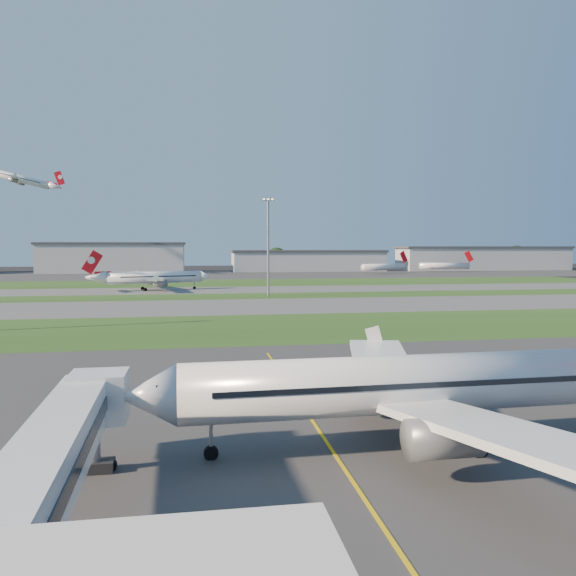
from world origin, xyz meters
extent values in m
plane|color=black|center=(0.00, 0.00, 0.00)|extent=(700.00, 700.00, 0.00)
cube|color=#333335|center=(0.00, 0.00, 0.01)|extent=(300.00, 70.00, 0.01)
cube|color=#214416|center=(0.00, 52.00, 0.01)|extent=(300.00, 34.00, 0.01)
cube|color=#515154|center=(0.00, 85.00, 0.01)|extent=(300.00, 32.00, 0.01)
cube|color=#214416|center=(0.00, 110.00, 0.01)|extent=(300.00, 18.00, 0.01)
cube|color=#515154|center=(0.00, 132.00, 0.01)|extent=(300.00, 26.00, 0.01)
cube|color=#214416|center=(0.00, 165.00, 0.01)|extent=(300.00, 40.00, 0.01)
cube|color=#333335|center=(0.00, 225.00, 0.01)|extent=(400.00, 80.00, 0.01)
cube|color=gold|center=(5.00, 0.00, 0.00)|extent=(0.25, 60.00, 0.02)
cube|color=white|center=(-9.80, -14.00, 4.00)|extent=(3.44, 24.08, 2.60)
cube|color=black|center=(-9.80, -14.00, 4.00)|extent=(3.59, 24.08, 0.80)
cube|color=white|center=(-9.50, -2.60, 4.00)|extent=(3.40, 3.00, 3.00)
cylinder|color=gray|center=(-9.50, -4.50, 1.60)|extent=(0.70, 0.70, 3.20)
cube|color=black|center=(-9.50, -4.50, 0.35)|extent=(2.20, 1.20, 0.70)
cylinder|color=white|center=(10.28, -3.41, 4.21)|extent=(30.12, 4.46, 3.81)
cube|color=white|center=(11.46, -11.40, 3.71)|extent=(8.30, 15.68, 1.55)
cube|color=white|center=(11.11, 4.62, 3.71)|extent=(7.71, 15.64, 1.55)
cylinder|color=slate|center=(9.91, -9.23, 2.60)|extent=(4.26, 2.39, 2.30)
cylinder|color=slate|center=(9.65, 2.39, 2.60)|extent=(4.26, 2.39, 2.30)
cylinder|color=white|center=(-15.96, 134.37, 3.91)|extent=(27.90, 10.80, 3.54)
cube|color=red|center=(-33.04, 129.69, 8.67)|extent=(5.92, 1.91, 7.05)
cube|color=white|center=(-18.83, 141.31, 3.45)|extent=(10.50, 14.24, 1.44)
cube|color=white|center=(-14.89, 126.93, 3.45)|extent=(4.51, 14.07, 1.44)
cylinder|color=slate|center=(-16.94, 139.70, 2.42)|extent=(4.34, 3.10, 2.14)
cylinder|color=slate|center=(-14.09, 129.28, 2.42)|extent=(4.34, 3.10, 2.14)
cylinder|color=white|center=(-80.00, 225.66, 42.78)|extent=(25.97, 3.52, 3.29)
cube|color=red|center=(-63.57, 225.80, 47.19)|extent=(5.61, 0.35, 6.54)
cube|color=white|center=(-79.07, 218.75, 42.35)|extent=(7.02, 13.53, 1.34)
cube|color=white|center=(-79.20, 232.58, 42.35)|extent=(6.81, 13.52, 1.34)
cylinder|color=slate|center=(-80.39, 220.64, 41.40)|extent=(3.65, 2.02, 1.99)
cylinder|color=slate|center=(-80.48, 230.67, 41.40)|extent=(3.65, 2.02, 1.99)
cylinder|color=white|center=(85.92, 222.75, 3.20)|extent=(25.22, 12.99, 3.20)
cube|color=red|center=(97.92, 227.77, 8.00)|extent=(4.89, 2.27, 6.16)
cylinder|color=white|center=(122.25, 233.93, 3.20)|extent=(26.17, 5.12, 3.20)
cube|color=red|center=(135.21, 232.97, 8.00)|extent=(5.18, 0.68, 6.16)
cylinder|color=gray|center=(15.00, 108.00, 12.50)|extent=(0.60, 0.60, 25.00)
cube|color=gray|center=(15.00, 108.00, 25.40)|extent=(3.20, 0.50, 0.80)
cube|color=#FFF2CC|center=(15.00, 108.00, 25.40)|extent=(2.80, 0.70, 0.35)
cube|color=#9C9EA4|center=(-45.00, 255.00, 7.00)|extent=(70.00, 22.00, 14.00)
cube|color=#383A3F|center=(-45.00, 255.00, 14.60)|extent=(71.40, 23.00, 1.20)
cube|color=#9C9EA4|center=(55.00, 255.00, 5.00)|extent=(80.00, 22.00, 10.00)
cube|color=#383A3F|center=(55.00, 255.00, 10.60)|extent=(81.60, 23.00, 1.20)
cube|color=#9C9EA4|center=(155.00, 255.00, 6.00)|extent=(95.00, 22.00, 12.00)
cube|color=#383A3F|center=(155.00, 255.00, 12.60)|extent=(96.90, 23.00, 1.20)
cylinder|color=black|center=(-20.00, 266.00, 1.80)|extent=(1.00, 1.00, 3.60)
sphere|color=black|center=(-20.00, 266.00, 5.85)|extent=(9.90, 9.90, 9.90)
cylinder|color=black|center=(40.00, 269.00, 2.10)|extent=(1.00, 1.00, 4.20)
sphere|color=black|center=(40.00, 269.00, 6.83)|extent=(11.55, 11.55, 11.55)
cylinder|color=black|center=(115.00, 267.00, 1.90)|extent=(1.00, 1.00, 3.80)
sphere|color=black|center=(115.00, 267.00, 6.17)|extent=(10.45, 10.45, 10.45)
cylinder|color=black|center=(185.00, 271.00, 2.30)|extent=(1.00, 1.00, 4.60)
sphere|color=black|center=(185.00, 271.00, 7.48)|extent=(12.65, 12.65, 12.65)
camera|label=1|loc=(-3.47, -37.79, 13.20)|focal=35.00mm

